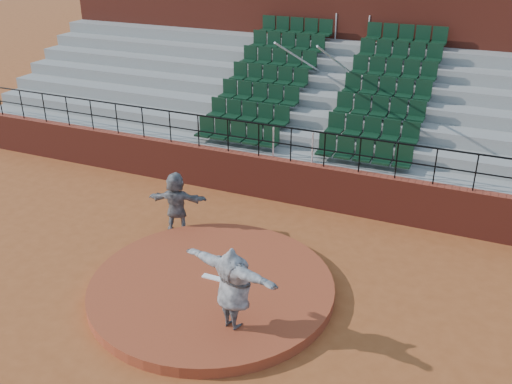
# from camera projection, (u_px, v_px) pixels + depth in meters

# --- Properties ---
(ground) EXTENTS (90.00, 90.00, 0.00)m
(ground) POSITION_uv_depth(u_px,v_px,m) (212.00, 291.00, 12.88)
(ground) COLOR brown
(ground) RESTS_ON ground
(pitchers_mound) EXTENTS (5.50, 5.50, 0.25)m
(pitchers_mound) POSITION_uv_depth(u_px,v_px,m) (212.00, 287.00, 12.83)
(pitchers_mound) COLOR #923B20
(pitchers_mound) RESTS_ON ground
(pitching_rubber) EXTENTS (0.60, 0.15, 0.03)m
(pitching_rubber) POSITION_uv_depth(u_px,v_px,m) (215.00, 278.00, 12.90)
(pitching_rubber) COLOR white
(pitching_rubber) RESTS_ON pitchers_mound
(boundary_wall) EXTENTS (24.00, 0.30, 1.30)m
(boundary_wall) POSITION_uv_depth(u_px,v_px,m) (290.00, 182.00, 16.75)
(boundary_wall) COLOR maroon
(boundary_wall) RESTS_ON ground
(wall_railing) EXTENTS (24.04, 0.05, 1.03)m
(wall_railing) POSITION_uv_depth(u_px,v_px,m) (291.00, 137.00, 16.15)
(wall_railing) COLOR black
(wall_railing) RESTS_ON boundary_wall
(seating_deck) EXTENTS (24.00, 5.97, 4.63)m
(seating_deck) POSITION_uv_depth(u_px,v_px,m) (328.00, 120.00, 19.43)
(seating_deck) COLOR gray
(seating_deck) RESTS_ON ground
(press_box_facade) EXTENTS (24.00, 3.00, 7.10)m
(press_box_facade) POSITION_uv_depth(u_px,v_px,m) (361.00, 37.00, 21.79)
(press_box_facade) COLOR maroon
(press_box_facade) RESTS_ON ground
(pitcher) EXTENTS (2.30, 1.13, 1.81)m
(pitcher) POSITION_uv_depth(u_px,v_px,m) (233.00, 288.00, 11.03)
(pitcher) COLOR black
(pitcher) RESTS_ON pitchers_mound
(fielder) EXTENTS (1.65, 0.92, 1.70)m
(fielder) POSITION_uv_depth(u_px,v_px,m) (176.00, 202.00, 15.06)
(fielder) COLOR black
(fielder) RESTS_ON ground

